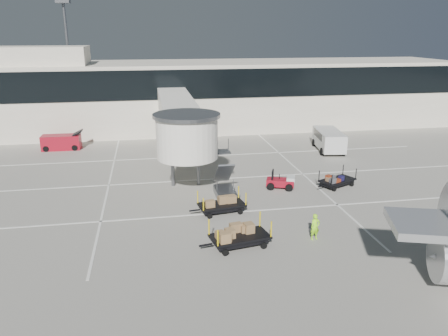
{
  "coord_description": "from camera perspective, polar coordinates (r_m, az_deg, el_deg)",
  "views": [
    {
      "loc": [
        -6.71,
        -24.44,
        11.55
      ],
      "look_at": [
        -1.39,
        5.57,
        2.0
      ],
      "focal_mm": 35.0,
      "sensor_mm": 36.0,
      "label": 1
    }
  ],
  "objects": [
    {
      "name": "terminal",
      "position": [
        55.25,
        -3.4,
        9.63
      ],
      "size": [
        64.0,
        12.11,
        15.2
      ],
      "color": "#EEE6CD",
      "rests_on": "ground"
    },
    {
      "name": "minivan",
      "position": [
        45.44,
        13.49,
        3.77
      ],
      "size": [
        3.0,
        5.63,
        2.03
      ],
      "rotation": [
        0.0,
        0.0,
        -0.15
      ],
      "color": "silver",
      "rests_on": "ground"
    },
    {
      "name": "belt_loader",
      "position": [
        47.59,
        -20.44,
        3.17
      ],
      "size": [
        4.08,
        1.69,
        1.95
      ],
      "rotation": [
        0.0,
        0.0,
        -0.01
      ],
      "color": "maroon",
      "rests_on": "ground"
    },
    {
      "name": "lane_markings",
      "position": [
        36.2,
        0.09,
        -1.19
      ],
      "size": [
        40.0,
        30.0,
        0.02
      ],
      "color": "white",
      "rests_on": "ground"
    },
    {
      "name": "suitcase_cart",
      "position": [
        35.03,
        14.53,
        -1.61
      ],
      "size": [
        3.52,
        2.49,
        1.38
      ],
      "rotation": [
        0.0,
        0.0,
        0.43
      ],
      "color": "black",
      "rests_on": "ground"
    },
    {
      "name": "box_cart_far",
      "position": [
        29.11,
        -0.32,
        -4.86
      ],
      "size": [
        3.82,
        1.96,
        1.47
      ],
      "rotation": [
        0.0,
        0.0,
        0.15
      ],
      "color": "black",
      "rests_on": "ground"
    },
    {
      "name": "baggage_tug",
      "position": [
        33.81,
        7.47,
        -1.82
      ],
      "size": [
        2.35,
        1.96,
        1.4
      ],
      "rotation": [
        0.0,
        0.0,
        -0.36
      ],
      "color": "maroon",
      "rests_on": "ground"
    },
    {
      "name": "jet_bridge",
      "position": [
        37.51,
        -5.71,
        6.14
      ],
      "size": [
        5.7,
        20.4,
        6.03
      ],
      "color": "white",
      "rests_on": "ground"
    },
    {
      "name": "box_cart_near",
      "position": [
        24.65,
        2.02,
        -8.89
      ],
      "size": [
        4.12,
        2.2,
        1.58
      ],
      "rotation": [
        0.0,
        0.0,
        0.18
      ],
      "color": "black",
      "rests_on": "ground"
    },
    {
      "name": "ground_worker",
      "position": [
        25.94,
        11.82,
        -7.53
      ],
      "size": [
        0.63,
        0.47,
        1.57
      ],
      "primitive_type": "imported",
      "rotation": [
        0.0,
        0.0,
        0.19
      ],
      "color": "#99FB1A",
      "rests_on": "ground"
    },
    {
      "name": "ground",
      "position": [
        27.85,
        4.86,
        -7.17
      ],
      "size": [
        140.0,
        140.0,
        0.0
      ],
      "primitive_type": "plane",
      "color": "#B3AFA0",
      "rests_on": "ground"
    }
  ]
}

